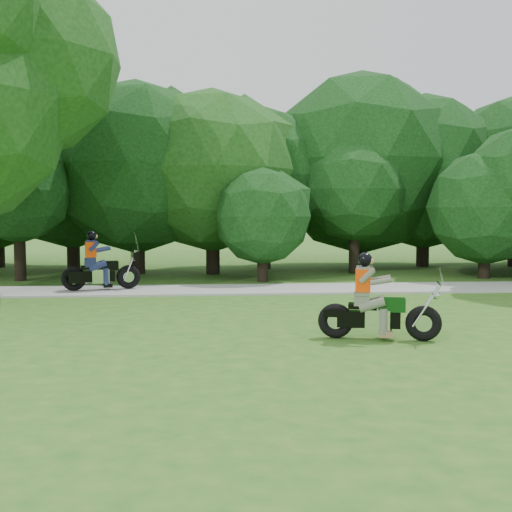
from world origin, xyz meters
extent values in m
plane|color=#29601B|center=(0.00, 0.00, 0.00)|extent=(100.00, 100.00, 0.00)
cube|color=#999994|center=(0.00, 8.00, 0.03)|extent=(60.00, 2.20, 0.06)
cylinder|color=black|center=(4.81, 15.14, 0.90)|extent=(0.51, 0.51, 1.80)
sphere|color=black|center=(4.81, 15.14, 3.83)|extent=(6.24, 6.24, 6.24)
cylinder|color=black|center=(-3.72, 12.80, 0.90)|extent=(0.49, 0.49, 1.80)
sphere|color=#174413|center=(-3.72, 12.80, 3.69)|extent=(5.81, 5.81, 5.81)
cylinder|color=black|center=(-9.07, 15.09, 0.90)|extent=(0.49, 0.49, 1.80)
sphere|color=black|center=(-9.07, 15.09, 3.70)|extent=(5.85, 5.85, 5.85)
cylinder|color=black|center=(-6.42, 13.17, 0.90)|extent=(0.51, 0.51, 1.80)
sphere|color=black|center=(-6.42, 13.17, 3.82)|extent=(6.21, 6.21, 6.21)
cylinder|color=black|center=(1.38, 12.60, 0.90)|extent=(0.39, 0.39, 1.80)
sphere|color=black|center=(1.38, 12.60, 3.01)|extent=(3.75, 3.75, 3.75)
cylinder|color=black|center=(-2.18, 10.21, 0.54)|extent=(0.36, 0.36, 1.09)
sphere|color=black|center=(-2.18, 10.21, 2.09)|extent=(3.10, 3.10, 3.10)
cylinder|color=black|center=(5.34, 10.60, 0.56)|extent=(0.39, 0.39, 1.12)
sphere|color=black|center=(5.34, 10.60, 2.38)|extent=(3.88, 3.88, 3.88)
cylinder|color=black|center=(2.17, 14.88, 0.90)|extent=(0.56, 0.56, 1.80)
sphere|color=black|center=(2.17, 14.88, 4.14)|extent=(7.19, 7.19, 7.19)
cylinder|color=black|center=(-1.68, 14.63, 0.90)|extent=(0.47, 0.47, 1.80)
sphere|color=black|center=(-1.68, 14.63, 3.55)|extent=(5.39, 5.39, 5.39)
cylinder|color=black|center=(-10.00, 11.15, 0.90)|extent=(0.37, 0.37, 1.80)
sphere|color=black|center=(-10.00, 11.15, 2.91)|extent=(3.41, 3.41, 3.41)
sphere|color=#174413|center=(-8.74, 7.30, 6.20)|extent=(5.12, 5.12, 5.12)
torus|color=black|center=(-1.72, 1.11, 0.32)|extent=(0.66, 0.34, 0.63)
torus|color=black|center=(-0.24, 0.72, 0.32)|extent=(0.66, 0.34, 0.63)
cube|color=black|center=(-1.16, 0.96, 0.36)|extent=(1.13, 0.49, 0.29)
cube|color=silver|center=(-1.01, 0.92, 0.36)|extent=(0.50, 0.41, 0.36)
cube|color=black|center=(-0.77, 0.86, 0.63)|extent=(0.52, 0.38, 0.24)
cube|color=black|center=(-1.28, 0.99, 0.60)|extent=(0.53, 0.40, 0.09)
cylinder|color=silver|center=(-0.20, 0.71, 0.63)|extent=(0.48, 0.16, 0.75)
cylinder|color=silver|center=(0.01, 0.66, 1.02)|extent=(0.18, 0.57, 0.03)
cube|color=#585B4A|center=(-1.28, 0.99, 0.72)|extent=(0.35, 0.40, 0.22)
cube|color=#585B4A|center=(-1.26, 0.99, 1.05)|extent=(0.32, 0.43, 0.51)
cube|color=#FF4105|center=(-1.26, 0.99, 1.07)|extent=(0.36, 0.47, 0.40)
sphere|color=black|center=(-1.23, 0.98, 1.43)|extent=(0.25, 0.25, 0.25)
torus|color=black|center=(-7.65, 7.86, 0.40)|extent=(0.70, 0.35, 0.68)
torus|color=black|center=(-6.20, 8.22, 0.40)|extent=(0.70, 0.35, 0.68)
cube|color=black|center=(-7.10, 8.00, 0.45)|extent=(1.10, 0.48, 0.31)
cube|color=silver|center=(-6.95, 8.03, 0.45)|extent=(0.53, 0.43, 0.39)
cube|color=black|center=(-6.72, 8.09, 0.74)|extent=(0.56, 0.40, 0.25)
cube|color=black|center=(-7.22, 7.97, 0.70)|extent=(0.56, 0.42, 0.10)
cylinder|color=silver|center=(-6.16, 8.23, 0.74)|extent=(0.38, 0.13, 0.87)
cylinder|color=silver|center=(-6.00, 8.26, 1.15)|extent=(0.18, 0.61, 0.03)
cube|color=black|center=(-7.56, 7.66, 0.45)|extent=(0.42, 0.21, 0.33)
cube|color=black|center=(-7.66, 8.08, 0.45)|extent=(0.42, 0.21, 0.33)
cube|color=#1B224A|center=(-7.22, 7.97, 0.83)|extent=(0.37, 0.43, 0.23)
cube|color=#1B224A|center=(-7.20, 7.97, 1.18)|extent=(0.34, 0.45, 0.54)
cube|color=#FF4105|center=(-7.20, 7.97, 1.20)|extent=(0.38, 0.50, 0.43)
sphere|color=black|center=(-7.17, 7.98, 1.59)|extent=(0.27, 0.27, 0.27)
camera|label=1|loc=(-4.11, -10.13, 2.32)|focal=45.00mm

